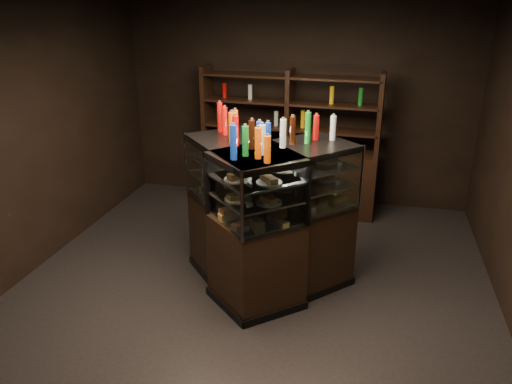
% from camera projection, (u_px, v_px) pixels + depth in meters
% --- Properties ---
extents(ground, '(5.00, 5.00, 0.00)m').
position_uv_depth(ground, '(256.00, 279.00, 5.48)').
color(ground, black).
rests_on(ground, ground).
extents(room_shell, '(5.02, 5.02, 3.01)m').
position_uv_depth(room_shell, '(256.00, 103.00, 4.77)').
color(room_shell, black).
rests_on(room_shell, ground).
extents(display_case, '(1.91, 1.55, 1.56)m').
position_uv_depth(display_case, '(263.00, 243.00, 5.16)').
color(display_case, black).
rests_on(display_case, ground).
extents(food_display, '(1.44, 1.08, 0.48)m').
position_uv_depth(food_display, '(263.00, 183.00, 4.91)').
color(food_display, '#C37546').
rests_on(food_display, display_case).
extents(bottles_top, '(1.26, 0.94, 0.30)m').
position_uv_depth(bottles_top, '(264.00, 132.00, 4.73)').
color(bottles_top, yellow).
rests_on(bottles_top, display_case).
extents(potted_conifer, '(0.31, 0.31, 0.67)m').
position_uv_depth(potted_conifer, '(335.00, 207.00, 6.39)').
color(potted_conifer, black).
rests_on(potted_conifer, ground).
extents(back_shelving, '(2.49, 0.54, 2.00)m').
position_uv_depth(back_shelving, '(288.00, 168.00, 7.12)').
color(back_shelving, black).
rests_on(back_shelving, ground).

